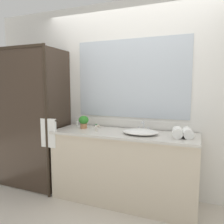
{
  "coord_description": "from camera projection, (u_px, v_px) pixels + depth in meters",
  "views": [
    {
      "loc": [
        0.83,
        -2.51,
        1.47
      ],
      "look_at": [
        -0.15,
        0.0,
        1.15
      ],
      "focal_mm": 34.5,
      "sensor_mm": 36.0,
      "label": 1
    }
  ],
  "objects": [
    {
      "name": "potted_plant",
      "position": [
        84.0,
        121.0,
        2.93
      ],
      "size": [
        0.14,
        0.14,
        0.17
      ],
      "color": "#B77A51",
      "rests_on": "vanity_cabinet"
    },
    {
      "name": "wall_back_with_mirror",
      "position": [
        131.0,
        98.0,
        2.95
      ],
      "size": [
        4.4,
        0.06,
        2.6
      ],
      "color": "silver",
      "rests_on": "ground_plane"
    },
    {
      "name": "rolled_towel_middle",
      "position": [
        177.0,
        132.0,
        2.43
      ],
      "size": [
        0.13,
        0.21,
        0.11
      ],
      "primitive_type": "cylinder",
      "rotation": [
        1.57,
        0.0,
        0.09
      ],
      "color": "white",
      "rests_on": "vanity_cabinet"
    },
    {
      "name": "amenity_bottle_body_wash",
      "position": [
        77.0,
        123.0,
        3.08
      ],
      "size": [
        0.03,
        0.03,
        0.09
      ],
      "color": "white",
      "rests_on": "vanity_cabinet"
    },
    {
      "name": "ground_plane",
      "position": [
        123.0,
        200.0,
        2.79
      ],
      "size": [
        8.0,
        8.0,
        0.0
      ],
      "primitive_type": "plane",
      "color": "beige"
    },
    {
      "name": "soap_dish",
      "position": [
        97.0,
        126.0,
        3.0
      ],
      "size": [
        0.1,
        0.07,
        0.04
      ],
      "color": "silver",
      "rests_on": "vanity_cabinet"
    },
    {
      "name": "faucet",
      "position": [
        143.0,
        128.0,
        2.73
      ],
      "size": [
        0.17,
        0.12,
        0.14
      ],
      "color": "silver",
      "rests_on": "vanity_cabinet"
    },
    {
      "name": "vanity_cabinet",
      "position": [
        123.0,
        167.0,
        2.75
      ],
      "size": [
        1.8,
        0.58,
        0.9
      ],
      "color": "beige",
      "rests_on": "ground_plane"
    },
    {
      "name": "amenity_bottle_conditioner",
      "position": [
        96.0,
        128.0,
        2.74
      ],
      "size": [
        0.03,
        0.03,
        0.09
      ],
      "color": "silver",
      "rests_on": "vanity_cabinet"
    },
    {
      "name": "sink_basin",
      "position": [
        140.0,
        132.0,
        2.58
      ],
      "size": [
        0.43,
        0.32,
        0.06
      ],
      "primitive_type": "ellipsoid",
      "color": "white",
      "rests_on": "vanity_cabinet"
    },
    {
      "name": "shower_enclosure",
      "position": [
        31.0,
        119.0,
        2.96
      ],
      "size": [
        1.2,
        0.59,
        2.0
      ],
      "color": "#2D2319",
      "rests_on": "ground_plane"
    },
    {
      "name": "rolled_towel_near_edge",
      "position": [
        188.0,
        133.0,
        2.4
      ],
      "size": [
        0.14,
        0.22,
        0.11
      ],
      "primitive_type": "cylinder",
      "rotation": [
        1.57,
        0.0,
        0.16
      ],
      "color": "white",
      "rests_on": "vanity_cabinet"
    }
  ]
}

